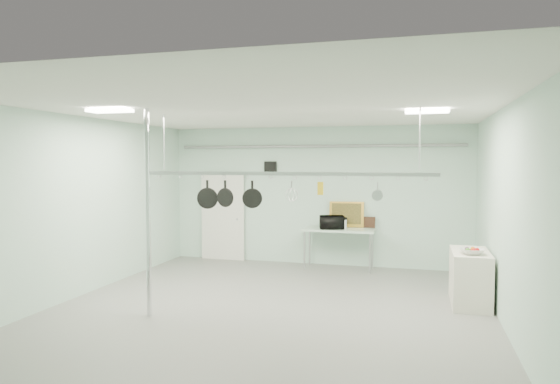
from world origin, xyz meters
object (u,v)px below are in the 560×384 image
(pot_rack, at_px, (283,172))
(coffee_canister, at_px, (343,224))
(skillet_right, at_px, (252,194))
(side_cabinet, at_px, (470,278))
(microwave, at_px, (332,222))
(fruit_bowl, at_px, (472,251))
(skillet_mid, at_px, (225,194))
(prep_table, at_px, (339,232))
(skillet_left, at_px, (207,194))
(chrome_pole, at_px, (148,213))

(pot_rack, relative_size, coffee_canister, 21.74)
(skillet_right, bearing_deg, side_cabinet, -0.83)
(side_cabinet, bearing_deg, coffee_canister, 139.52)
(microwave, bearing_deg, fruit_bowl, 123.01)
(skillet_mid, bearing_deg, prep_table, 79.00)
(side_cabinet, xyz_separation_m, pot_rack, (-2.95, -1.10, 1.78))
(skillet_left, relative_size, skillet_right, 1.06)
(microwave, relative_size, skillet_left, 1.11)
(prep_table, xyz_separation_m, skillet_mid, (-1.39, -3.30, 1.03))
(coffee_canister, distance_m, skillet_right, 3.45)
(chrome_pole, height_order, pot_rack, chrome_pole)
(chrome_pole, height_order, skillet_right, chrome_pole)
(skillet_left, bearing_deg, skillet_mid, -11.56)
(microwave, xyz_separation_m, coffee_canister, (0.24, -0.01, -0.03))
(chrome_pole, distance_m, fruit_bowl, 5.17)
(fruit_bowl, height_order, skillet_mid, skillet_mid)
(pot_rack, xyz_separation_m, skillet_right, (-0.52, 0.00, -0.37))
(prep_table, relative_size, skillet_right, 3.58)
(coffee_canister, xyz_separation_m, skillet_right, (-1.02, -3.19, 0.85))
(coffee_canister, xyz_separation_m, fruit_bowl, (2.44, -2.38, -0.07))
(pot_rack, height_order, coffee_canister, pot_rack)
(prep_table, bearing_deg, skillet_right, -105.54)
(fruit_bowl, xyz_separation_m, skillet_mid, (-3.93, -0.81, 0.91))
(coffee_canister, xyz_separation_m, skillet_mid, (-1.49, -3.19, 0.85))
(prep_table, bearing_deg, chrome_pole, -118.71)
(chrome_pole, bearing_deg, prep_table, 61.29)
(chrome_pole, height_order, fruit_bowl, chrome_pole)
(coffee_canister, xyz_separation_m, skillet_left, (-1.81, -3.19, 0.83))
(pot_rack, distance_m, fruit_bowl, 3.31)
(chrome_pole, relative_size, skillet_mid, 7.17)
(chrome_pole, height_order, side_cabinet, chrome_pole)
(side_cabinet, distance_m, skillet_left, 4.62)
(skillet_left, xyz_separation_m, skillet_mid, (0.32, 0.00, 0.01))
(skillet_left, bearing_deg, pot_rack, -11.56)
(side_cabinet, xyz_separation_m, microwave, (-2.69, 2.10, 0.60))
(prep_table, relative_size, side_cabinet, 1.33)
(side_cabinet, xyz_separation_m, fruit_bowl, (-0.01, -0.29, 0.50))
(side_cabinet, xyz_separation_m, skillet_mid, (-3.94, -1.10, 1.41))
(microwave, bearing_deg, skillet_left, 48.64)
(pot_rack, relative_size, skillet_right, 10.73)
(chrome_pole, bearing_deg, side_cabinet, 22.41)
(skillet_left, bearing_deg, fruit_bowl, -0.81)
(side_cabinet, bearing_deg, microwave, 142.05)
(skillet_right, bearing_deg, microwave, 57.90)
(chrome_pole, relative_size, prep_table, 2.00)
(fruit_bowl, relative_size, skillet_left, 0.81)
(pot_rack, bearing_deg, skillet_mid, 180.00)
(pot_rack, height_order, skillet_left, pot_rack)
(skillet_right, bearing_deg, skillet_mid, 161.57)
(pot_rack, height_order, skillet_right, pot_rack)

